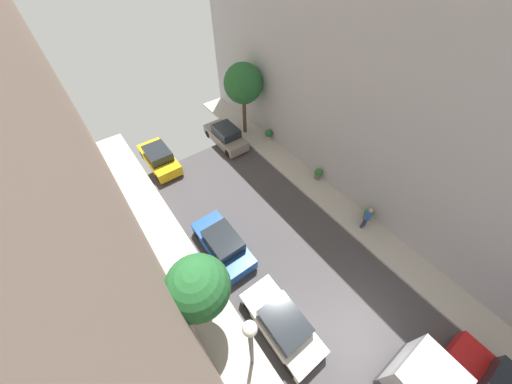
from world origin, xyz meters
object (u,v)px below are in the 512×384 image
(pedestrian, at_px, (367,217))
(potted_plant_1, at_px, (368,214))
(parked_car_left_4, at_px, (159,158))
(street_tree_1, at_px, (243,84))
(parked_car_left_2, at_px, (282,324))
(lamp_post, at_px, (251,343))
(parked_car_left_3, at_px, (223,244))
(street_tree_2, at_px, (198,287))
(parked_car_right_2, at_px, (226,136))
(potted_plant_2, at_px, (269,134))
(potted_plant_0, at_px, (318,173))

(pedestrian, height_order, potted_plant_1, pedestrian)
(parked_car_left_4, distance_m, street_tree_1, 8.30)
(parked_car_left_4, distance_m, pedestrian, 14.83)
(parked_car_left_2, xyz_separation_m, lamp_post, (-1.90, -0.29, 3.22))
(parked_car_left_3, xyz_separation_m, street_tree_2, (-2.42, -2.67, 3.07))
(parked_car_left_4, bearing_deg, parked_car_right_2, -7.23)
(parked_car_left_2, height_order, street_tree_2, street_tree_2)
(parked_car_left_4, height_order, parked_car_right_2, same)
(lamp_post, bearing_deg, pedestrian, 9.69)
(potted_plant_2, bearing_deg, parked_car_left_4, 163.64)
(parked_car_left_2, height_order, potted_plant_1, parked_car_left_2)
(parked_car_left_3, height_order, potted_plant_0, parked_car_left_3)
(parked_car_right_2, relative_size, pedestrian, 2.44)
(potted_plant_2, height_order, lamp_post, lamp_post)
(parked_car_left_2, relative_size, street_tree_2, 0.85)
(parked_car_left_2, height_order, parked_car_right_2, same)
(parked_car_left_4, relative_size, parked_car_right_2, 1.00)
(parked_car_right_2, xyz_separation_m, potted_plant_2, (3.01, -1.78, -0.08))
(potted_plant_0, bearing_deg, lamp_post, -148.86)
(pedestrian, bearing_deg, parked_car_right_2, 100.66)
(potted_plant_0, distance_m, potted_plant_1, 4.34)
(parked_car_left_2, bearing_deg, potted_plant_1, 10.74)
(parked_car_right_2, relative_size, street_tree_1, 0.74)
(parked_car_right_2, bearing_deg, pedestrian, -79.34)
(parked_car_right_2, height_order, potted_plant_2, parked_car_right_2)
(parked_car_right_2, xyz_separation_m, potted_plant_1, (2.91, -11.77, -0.09))
(parked_car_left_3, xyz_separation_m, potted_plant_0, (8.38, 0.84, -0.09))
(street_tree_1, height_order, potted_plant_1, street_tree_1)
(street_tree_1, distance_m, street_tree_2, 14.93)
(parked_car_left_3, relative_size, parked_car_left_4, 1.00)
(parked_car_left_3, distance_m, potted_plant_2, 10.63)
(street_tree_1, relative_size, potted_plant_1, 6.64)
(parked_car_left_4, relative_size, potted_plant_2, 4.74)
(lamp_post, bearing_deg, parked_car_right_2, 61.85)
(parked_car_left_4, distance_m, potted_plant_2, 8.77)
(pedestrian, bearing_deg, parked_car_left_2, -170.07)
(parked_car_left_4, xyz_separation_m, street_tree_1, (7.45, -0.44, 3.63))
(lamp_post, bearing_deg, parked_car_left_2, 8.73)
(street_tree_2, height_order, potted_plant_2, street_tree_2)
(street_tree_1, bearing_deg, street_tree_2, -131.38)
(street_tree_2, height_order, lamp_post, lamp_post)
(potted_plant_2, bearing_deg, potted_plant_0, -90.38)
(street_tree_1, distance_m, potted_plant_0, 8.59)
(parked_car_left_2, xyz_separation_m, street_tree_1, (7.45, 13.60, 3.63))
(potted_plant_2, bearing_deg, parked_car_left_3, -142.36)
(parked_car_left_4, bearing_deg, potted_plant_2, -16.36)
(parked_car_left_4, relative_size, street_tree_2, 0.85)
(parked_car_left_2, bearing_deg, lamp_post, -171.27)
(parked_car_left_4, xyz_separation_m, potted_plant_1, (8.31, -12.46, -0.09))
(parked_car_left_3, height_order, lamp_post, lamp_post)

